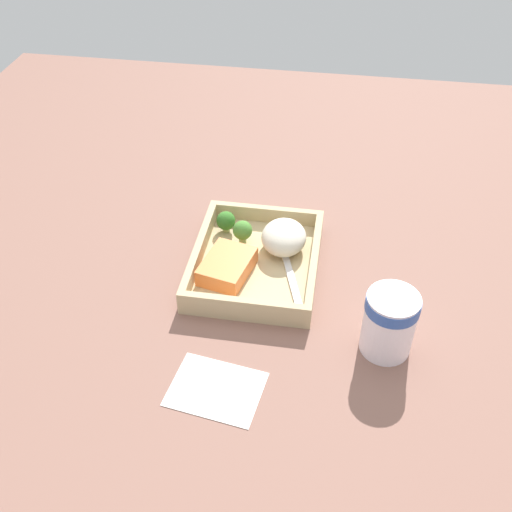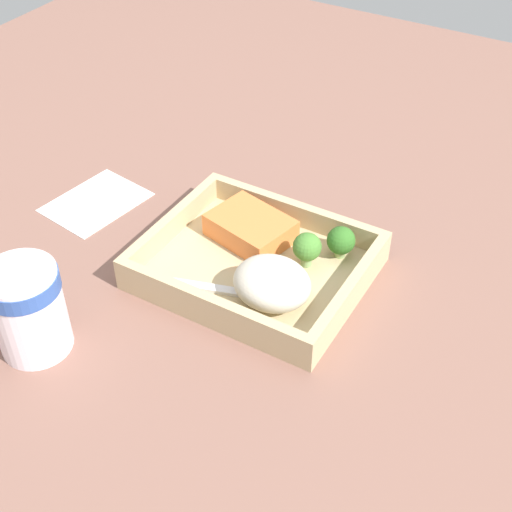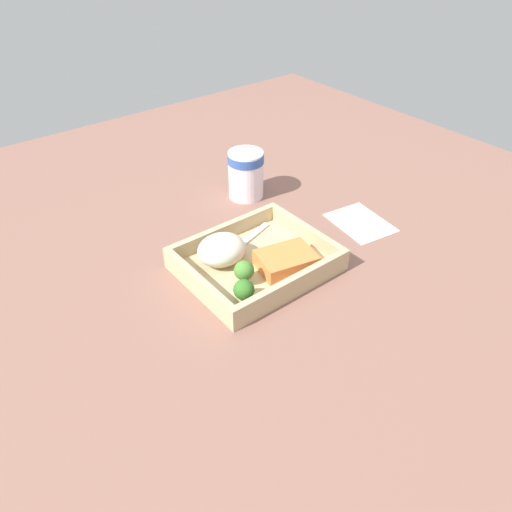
# 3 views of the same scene
# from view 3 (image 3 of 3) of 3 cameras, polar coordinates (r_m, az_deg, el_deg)

# --- Properties ---
(ground_plane) EXTENTS (1.60, 1.60, 0.02)m
(ground_plane) POSITION_cam_3_polar(r_m,az_deg,el_deg) (0.89, 0.00, -1.91)
(ground_plane) COLOR #80584C
(takeout_tray) EXTENTS (0.25, 0.21, 0.01)m
(takeout_tray) POSITION_cam_3_polar(r_m,az_deg,el_deg) (0.88, 0.00, -1.10)
(takeout_tray) COLOR tan
(takeout_tray) RESTS_ON ground_plane
(tray_rim) EXTENTS (0.25, 0.21, 0.03)m
(tray_rim) POSITION_cam_3_polar(r_m,az_deg,el_deg) (0.86, 0.00, -0.02)
(tray_rim) COLOR tan
(tray_rim) RESTS_ON takeout_tray
(salmon_fillet) EXTENTS (0.11, 0.09, 0.03)m
(salmon_fillet) POSITION_cam_3_polar(r_m,az_deg,el_deg) (0.86, 3.46, -0.55)
(salmon_fillet) COLOR orange
(salmon_fillet) RESTS_ON takeout_tray
(mashed_potatoes) EXTENTS (0.09, 0.08, 0.05)m
(mashed_potatoes) POSITION_cam_3_polar(r_m,az_deg,el_deg) (0.86, -3.96, 0.73)
(mashed_potatoes) COLOR beige
(mashed_potatoes) RESTS_ON takeout_tray
(broccoli_floret_1) EXTENTS (0.03, 0.03, 0.04)m
(broccoli_floret_1) POSITION_cam_3_polar(r_m,az_deg,el_deg) (0.81, -1.36, -1.73)
(broccoli_floret_1) COLOR #7FA566
(broccoli_floret_1) RESTS_ON takeout_tray
(broccoli_floret_2) EXTENTS (0.03, 0.03, 0.04)m
(broccoli_floret_2) POSITION_cam_3_polar(r_m,az_deg,el_deg) (0.78, -1.39, -3.93)
(broccoli_floret_2) COLOR #8AA666
(broccoli_floret_2) RESTS_ON takeout_tray
(fork) EXTENTS (0.16, 0.06, 0.00)m
(fork) POSITION_cam_3_polar(r_m,az_deg,el_deg) (0.91, -1.87, 1.13)
(fork) COLOR silver
(fork) RESTS_ON takeout_tray
(paper_cup) EXTENTS (0.08, 0.08, 0.10)m
(paper_cup) POSITION_cam_3_polar(r_m,az_deg,el_deg) (1.06, -1.16, 9.57)
(paper_cup) COLOR white
(paper_cup) RESTS_ON ground_plane
(receipt_slip) EXTENTS (0.11, 0.14, 0.00)m
(receipt_slip) POSITION_cam_3_polar(r_m,az_deg,el_deg) (1.02, 11.84, 3.78)
(receipt_slip) COLOR white
(receipt_slip) RESTS_ON ground_plane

